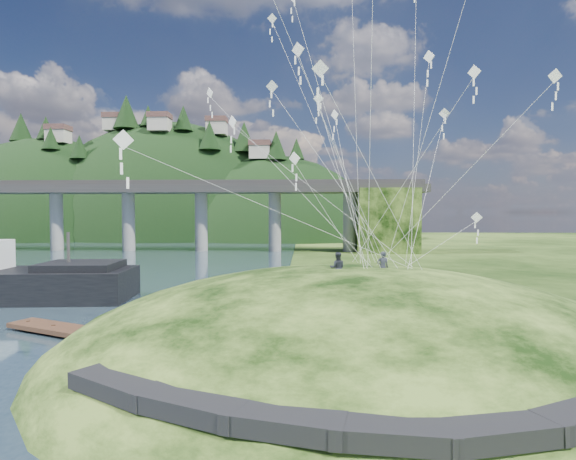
{
  "coord_description": "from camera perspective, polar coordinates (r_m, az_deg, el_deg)",
  "views": [
    {
      "loc": [
        5.04,
        -23.51,
        8.16
      ],
      "look_at": [
        4.0,
        6.0,
        7.0
      ],
      "focal_mm": 28.0,
      "sensor_mm": 36.0,
      "label": 1
    }
  ],
  "objects": [
    {
      "name": "ground",
      "position": [
        25.39,
        -9.96,
        -16.53
      ],
      "size": [
        320.0,
        320.0,
        0.0
      ],
      "primitive_type": "plane",
      "color": "black",
      "rests_on": "ground"
    },
    {
      "name": "grass_hill",
      "position": [
        27.44,
        8.52,
        -18.39
      ],
      "size": [
        36.0,
        32.0,
        13.0
      ],
      "color": "black",
      "rests_on": "ground"
    },
    {
      "name": "footpath",
      "position": [
        15.24,
        11.81,
        -21.29
      ],
      "size": [
        22.29,
        5.84,
        0.83
      ],
      "color": "black",
      "rests_on": "ground"
    },
    {
      "name": "bridge",
      "position": [
        98.75,
        -16.61,
        3.05
      ],
      "size": [
        160.0,
        11.0,
        15.0
      ],
      "color": "#2D2B2B",
      "rests_on": "ground"
    },
    {
      "name": "far_ridge",
      "position": [
        154.37,
        -16.39,
        -3.64
      ],
      "size": [
        153.0,
        70.0,
        94.5
      ],
      "color": "black",
      "rests_on": "ground"
    },
    {
      "name": "wooden_dock",
      "position": [
        32.73,
        -24.82,
        -11.7
      ],
      "size": [
        12.01,
        6.63,
        0.88
      ],
      "color": "#382217",
      "rests_on": "ground"
    },
    {
      "name": "kite_flyers",
      "position": [
        26.04,
        8.27,
        -2.76
      ],
      "size": [
        3.49,
        1.18,
        1.86
      ],
      "color": "#262933",
      "rests_on": "ground"
    },
    {
      "name": "kite_swarm",
      "position": [
        29.81,
        6.19,
        20.84
      ],
      "size": [
        21.03,
        15.96,
        21.39
      ],
      "color": "white",
      "rests_on": "ground"
    }
  ]
}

